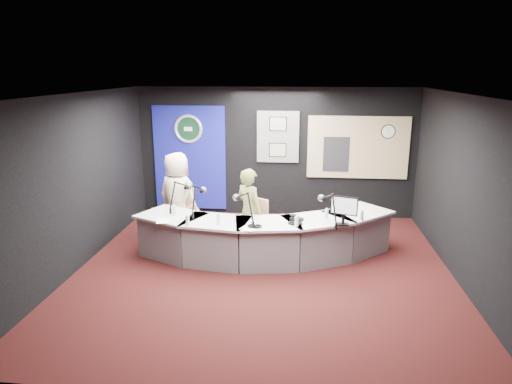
# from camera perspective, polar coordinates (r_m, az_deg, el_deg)

# --- Properties ---
(ground) EXTENTS (6.00, 6.00, 0.00)m
(ground) POSITION_cam_1_polar(r_m,az_deg,el_deg) (7.50, 0.91, -9.79)
(ground) COLOR black
(ground) RESTS_ON ground
(ceiling) EXTENTS (6.00, 6.00, 0.02)m
(ceiling) POSITION_cam_1_polar(r_m,az_deg,el_deg) (6.81, 1.01, 12.10)
(ceiling) COLOR silver
(ceiling) RESTS_ON ground
(wall_back) EXTENTS (6.00, 0.02, 2.80)m
(wall_back) POSITION_cam_1_polar(r_m,az_deg,el_deg) (9.95, 2.45, 4.93)
(wall_back) COLOR black
(wall_back) RESTS_ON ground
(wall_front) EXTENTS (6.00, 0.02, 2.80)m
(wall_front) POSITION_cam_1_polar(r_m,az_deg,el_deg) (4.21, -2.62, -9.60)
(wall_front) COLOR black
(wall_front) RESTS_ON ground
(wall_left) EXTENTS (0.02, 6.00, 2.80)m
(wall_left) POSITION_cam_1_polar(r_m,az_deg,el_deg) (7.86, -21.39, 1.14)
(wall_left) COLOR black
(wall_left) RESTS_ON ground
(wall_right) EXTENTS (0.02, 6.00, 2.80)m
(wall_right) POSITION_cam_1_polar(r_m,az_deg,el_deg) (7.41, 24.75, -0.02)
(wall_right) COLOR black
(wall_right) RESTS_ON ground
(broadcast_desk) EXTENTS (4.50, 1.90, 0.75)m
(broadcast_desk) POSITION_cam_1_polar(r_m,az_deg,el_deg) (7.86, 0.91, -5.61)
(broadcast_desk) COLOR #B2B3B6
(broadcast_desk) RESTS_ON ground
(backdrop_panel) EXTENTS (1.60, 0.05, 2.30)m
(backdrop_panel) POSITION_cam_1_polar(r_m,az_deg,el_deg) (10.24, -8.27, 4.22)
(backdrop_panel) COLOR navy
(backdrop_panel) RESTS_ON wall_back
(agency_seal) EXTENTS (0.63, 0.07, 0.63)m
(agency_seal) POSITION_cam_1_polar(r_m,az_deg,el_deg) (10.10, -8.47, 7.80)
(agency_seal) COLOR silver
(agency_seal) RESTS_ON backdrop_panel
(seal_center) EXTENTS (0.48, 0.01, 0.48)m
(seal_center) POSITION_cam_1_polar(r_m,az_deg,el_deg) (10.10, -8.46, 7.80)
(seal_center) COLOR black
(seal_center) RESTS_ON backdrop_panel
(pinboard) EXTENTS (0.90, 0.04, 1.10)m
(pinboard) POSITION_cam_1_polar(r_m,az_deg,el_deg) (9.86, 2.75, 6.89)
(pinboard) COLOR slate
(pinboard) RESTS_ON wall_back
(framed_photo_upper) EXTENTS (0.34, 0.02, 0.27)m
(framed_photo_upper) POSITION_cam_1_polar(r_m,az_deg,el_deg) (9.80, 2.76, 8.49)
(framed_photo_upper) COLOR gray
(framed_photo_upper) RESTS_ON pinboard
(framed_photo_lower) EXTENTS (0.34, 0.02, 0.27)m
(framed_photo_lower) POSITION_cam_1_polar(r_m,az_deg,el_deg) (9.88, 2.72, 5.26)
(framed_photo_lower) COLOR gray
(framed_photo_lower) RESTS_ON pinboard
(booth_window_frame) EXTENTS (2.12, 0.06, 1.32)m
(booth_window_frame) POSITION_cam_1_polar(r_m,az_deg,el_deg) (9.95, 12.61, 5.45)
(booth_window_frame) COLOR tan
(booth_window_frame) RESTS_ON wall_back
(booth_glow) EXTENTS (2.00, 0.02, 1.20)m
(booth_glow) POSITION_cam_1_polar(r_m,az_deg,el_deg) (9.94, 12.61, 5.44)
(booth_glow) COLOR #FFE8A1
(booth_glow) RESTS_ON booth_window_frame
(equipment_rack) EXTENTS (0.55, 0.02, 0.75)m
(equipment_rack) POSITION_cam_1_polar(r_m,az_deg,el_deg) (9.90, 9.98, 4.66)
(equipment_rack) COLOR black
(equipment_rack) RESTS_ON booth_window_frame
(wall_clock) EXTENTS (0.28, 0.01, 0.28)m
(wall_clock) POSITION_cam_1_polar(r_m,az_deg,el_deg) (9.96, 16.20, 7.27)
(wall_clock) COLOR white
(wall_clock) RESTS_ON booth_window_frame
(armchair_left) EXTENTS (0.56, 0.56, 0.85)m
(armchair_left) POSITION_cam_1_polar(r_m,az_deg,el_deg) (8.85, -9.68, -3.11)
(armchair_left) COLOR #B77A53
(armchair_left) RESTS_ON ground
(armchair_right) EXTENTS (0.74, 0.74, 0.95)m
(armchair_right) POSITION_cam_1_polar(r_m,az_deg,el_deg) (8.03, -0.85, -4.40)
(armchair_right) COLOR #B77A53
(armchair_right) RESTS_ON ground
(draped_jacket) EXTENTS (0.51, 0.20, 0.70)m
(draped_jacket) POSITION_cam_1_polar(r_m,az_deg,el_deg) (9.03, -9.76, -1.43)
(draped_jacket) COLOR gray
(draped_jacket) RESTS_ON armchair_left
(person_man) EXTENTS (0.95, 0.79, 1.68)m
(person_man) POSITION_cam_1_polar(r_m,az_deg,el_deg) (8.73, -9.80, -0.53)
(person_man) COLOR beige
(person_man) RESTS_ON ground
(person_woman) EXTENTS (0.66, 0.63, 1.53)m
(person_woman) POSITION_cam_1_polar(r_m,az_deg,el_deg) (7.94, -0.85, -2.44)
(person_woman) COLOR olive
(person_woman) RESTS_ON ground
(computer_monitor) EXTENTS (0.42, 0.16, 0.30)m
(computer_monitor) POSITION_cam_1_polar(r_m,az_deg,el_deg) (7.35, 10.92, -1.68)
(computer_monitor) COLOR black
(computer_monitor) RESTS_ON broadcast_desk
(desk_phone) EXTENTS (0.23, 0.23, 0.05)m
(desk_phone) POSITION_cam_1_polar(r_m,az_deg,el_deg) (7.53, 5.11, -3.40)
(desk_phone) COLOR black
(desk_phone) RESTS_ON broadcast_desk
(headphones_near) EXTENTS (0.20, 0.20, 0.03)m
(headphones_near) POSITION_cam_1_polar(r_m,az_deg,el_deg) (7.36, 4.91, -3.89)
(headphones_near) COLOR black
(headphones_near) RESTS_ON broadcast_desk
(headphones_far) EXTENTS (0.19, 0.19, 0.03)m
(headphones_far) POSITION_cam_1_polar(r_m,az_deg,el_deg) (7.20, -0.17, -4.27)
(headphones_far) COLOR black
(headphones_far) RESTS_ON broadcast_desk
(paper_stack) EXTENTS (0.27, 0.33, 0.00)m
(paper_stack) POSITION_cam_1_polar(r_m,az_deg,el_deg) (7.65, -11.56, -3.53)
(paper_stack) COLOR white
(paper_stack) RESTS_ON broadcast_desk
(notepad) EXTENTS (0.32, 0.37, 0.00)m
(notepad) POSITION_cam_1_polar(r_m,az_deg,el_deg) (7.19, -0.77, -4.45)
(notepad) COLOR white
(notepad) RESTS_ON broadcast_desk
(boom_mic_a) EXTENTS (0.30, 0.71, 0.60)m
(boom_mic_a) POSITION_cam_1_polar(r_m,az_deg,el_deg) (8.16, -9.53, -0.07)
(boom_mic_a) COLOR black
(boom_mic_a) RESTS_ON broadcast_desk
(boom_mic_b) EXTENTS (0.17, 0.74, 0.60)m
(boom_mic_b) POSITION_cam_1_polar(r_m,az_deg,el_deg) (7.84, -7.27, -0.60)
(boom_mic_b) COLOR black
(boom_mic_b) RESTS_ON broadcast_desk
(boom_mic_c) EXTENTS (0.46, 0.64, 0.60)m
(boom_mic_c) POSITION_cam_1_polar(r_m,az_deg,el_deg) (7.34, -1.47, -1.57)
(boom_mic_c) COLOR black
(boom_mic_c) RESTS_ON broadcast_desk
(boom_mic_d) EXTENTS (0.34, 0.70, 0.60)m
(boom_mic_d) POSITION_cam_1_polar(r_m,az_deg,el_deg) (7.38, 9.07, -1.69)
(boom_mic_d) COLOR black
(boom_mic_d) RESTS_ON broadcast_desk
(water_bottles) EXTENTS (3.21, 0.62, 0.18)m
(water_bottles) POSITION_cam_1_polar(r_m,az_deg,el_deg) (7.41, 1.15, -3.11)
(water_bottles) COLOR silver
(water_bottles) RESTS_ON broadcast_desk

